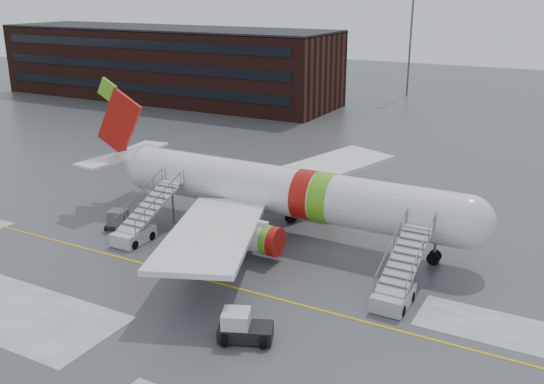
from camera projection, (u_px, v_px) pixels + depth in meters
The scene contains 8 objects.
ground at pixel (192, 269), 42.16m from camera, with size 260.00×260.00×0.00m, color #494C4F.
airliner at pixel (274, 190), 47.82m from camera, with size 35.03×32.97×11.18m.
airstair_fwd at pixel (397, 285), 37.56m from camera, with size 2.05×7.70×3.48m.
airstair_aft at pixel (140, 226), 46.86m from camera, with size 2.05×7.70×3.48m.
pushback_tug at pixel (242, 327), 33.44m from camera, with size 3.38×3.02×1.71m.
uld_container at pixel (118, 220), 49.04m from camera, with size 2.27×1.95×1.57m.
terminal_building at pixel (165, 63), 106.37m from camera, with size 62.00×16.11×12.30m.
light_mast_far_n at pixel (412, 17), 106.37m from camera, with size 1.20×1.20×24.25m.
Camera 1 is at (23.17, -30.97, 18.47)m, focal length 40.00 mm.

